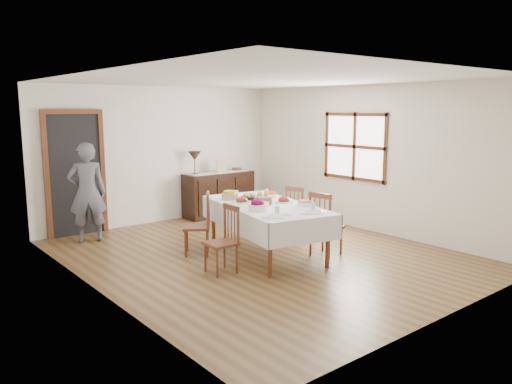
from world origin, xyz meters
TOP-DOWN VIEW (x-y plane):
  - ground at (0.00, 0.00)m, footprint 6.00×6.00m
  - room_shell at (-0.15, 0.42)m, footprint 5.02×6.02m
  - dining_table at (0.07, -0.04)m, footprint 1.58×2.44m
  - chair_left_near at (-0.90, -0.32)m, footprint 0.40×0.40m
  - chair_left_far at (-0.69, 0.59)m, footprint 0.55×0.55m
  - chair_right_near at (0.70, -0.65)m, footprint 0.47×0.47m
  - chair_right_far at (1.06, 0.27)m, footprint 0.44×0.44m
  - sideboard at (1.14, 2.72)m, footprint 1.49×0.54m
  - person at (-1.72, 2.37)m, footprint 0.64×0.51m
  - bread_basket at (0.06, 0.00)m, footprint 0.27×0.27m
  - egg_basket at (0.12, 0.40)m, footprint 0.29×0.29m
  - ham_platter_a at (-0.13, 0.28)m, footprint 0.32×0.32m
  - ham_platter_b at (0.38, -0.10)m, footprint 0.27×0.27m
  - beet_bowl at (-0.31, -0.32)m, footprint 0.26×0.26m
  - carrot_bowl at (0.52, 0.37)m, footprint 0.20×0.20m
  - pineapple_bowl at (-0.10, 0.64)m, footprint 0.27×0.27m
  - casserole_dish at (0.45, -0.48)m, footprint 0.22×0.22m
  - butter_dish at (-0.08, -0.17)m, footprint 0.16×0.12m
  - setting_left at (-0.34, -0.75)m, footprint 0.44×0.31m
  - setting_right at (0.22, -0.87)m, footprint 0.44×0.31m
  - glass_far_a at (0.11, 0.74)m, footprint 0.06×0.06m
  - glass_far_b at (0.61, 0.58)m, footprint 0.07×0.07m
  - runner at (1.12, 2.69)m, footprint 1.30×0.35m
  - table_lamp at (0.60, 2.76)m, footprint 0.26×0.26m
  - picture_frame at (1.16, 2.65)m, footprint 0.22×0.08m
  - deco_bowl at (1.62, 2.74)m, footprint 0.20×0.20m

SIDE VIEW (x-z plane):
  - ground at x=0.00m, z-range 0.00..0.00m
  - sideboard at x=1.14m, z-range 0.00..0.90m
  - chair_left_near at x=-0.90m, z-range 0.01..0.92m
  - chair_right_far at x=1.06m, z-range 0.01..0.93m
  - chair_left_far at x=-0.69m, z-range 0.01..0.95m
  - chair_right_near at x=0.70m, z-range 0.01..0.98m
  - dining_table at x=0.07m, z-range 0.30..1.07m
  - setting_left at x=-0.34m, z-range 0.75..0.85m
  - setting_right at x=0.22m, z-range 0.75..0.85m
  - ham_platter_a at x=-0.13m, z-range 0.75..0.86m
  - ham_platter_b at x=0.38m, z-range 0.75..0.86m
  - butter_dish at x=-0.08m, z-range 0.78..0.85m
  - egg_basket at x=0.12m, z-range 0.76..0.86m
  - casserole_dish at x=0.45m, z-range 0.77..0.85m
  - carrot_bowl at x=0.52m, z-range 0.77..0.86m
  - glass_far_b at x=0.61m, z-range 0.78..0.87m
  - glass_far_a at x=0.11m, z-range 0.78..0.88m
  - pineapple_bowl at x=-0.10m, z-range 0.77..0.90m
  - beet_bowl at x=-0.31m, z-range 0.76..0.93m
  - bread_basket at x=0.06m, z-range 0.76..0.94m
  - person at x=-1.72m, z-range 0.00..1.76m
  - runner at x=1.12m, z-range 0.89..0.90m
  - deco_bowl at x=1.62m, z-range 0.89..0.95m
  - picture_frame at x=1.16m, z-range 0.89..1.17m
  - table_lamp at x=0.60m, z-range 1.02..1.48m
  - room_shell at x=-0.15m, z-range 0.32..2.97m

